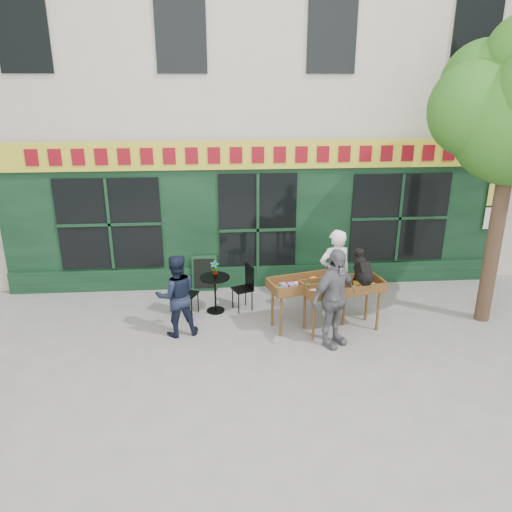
% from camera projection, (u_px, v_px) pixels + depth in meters
% --- Properties ---
extents(ground, '(80.00, 80.00, 0.00)m').
position_uv_depth(ground, '(268.00, 334.00, 9.31)').
color(ground, slate).
rests_on(ground, ground).
extents(building, '(14.00, 7.26, 10.00)m').
position_uv_depth(building, '(246.00, 60.00, 13.25)').
color(building, beige).
rests_on(building, ground).
extents(book_cart_center, '(1.59, 0.91, 0.99)m').
position_uv_depth(book_cart_center, '(342.00, 290.00, 9.23)').
color(book_cart_center, brown).
rests_on(book_cart_center, ground).
extents(dog, '(0.45, 0.66, 0.60)m').
position_uv_depth(dog, '(363.00, 267.00, 9.05)').
color(dog, black).
rests_on(dog, book_cart_center).
extents(woman, '(0.72, 0.55, 1.79)m').
position_uv_depth(woman, '(335.00, 273.00, 9.81)').
color(woman, white).
rests_on(woman, ground).
extents(book_cart_right, '(1.61, 0.98, 0.99)m').
position_uv_depth(book_cart_right, '(309.00, 286.00, 9.38)').
color(book_cart_right, brown).
rests_on(book_cart_right, ground).
extents(man_right, '(1.12, 0.97, 1.81)m').
position_uv_depth(man_right, '(334.00, 298.00, 8.67)').
color(man_right, '#5B5B60').
rests_on(man_right, ground).
extents(bistro_table, '(0.60, 0.60, 0.76)m').
position_uv_depth(bistro_table, '(215.00, 287.00, 10.06)').
color(bistro_table, black).
rests_on(bistro_table, ground).
extents(bistro_chair_left, '(0.48, 0.47, 0.95)m').
position_uv_depth(bistro_chair_left, '(183.00, 289.00, 9.94)').
color(bistro_chair_left, black).
rests_on(bistro_chair_left, ground).
extents(bistro_chair_right, '(0.47, 0.47, 0.95)m').
position_uv_depth(bistro_chair_right, '(246.00, 284.00, 10.18)').
color(bistro_chair_right, black).
rests_on(bistro_chair_right, ground).
extents(potted_plant, '(0.19, 0.14, 0.33)m').
position_uv_depth(potted_plant, '(215.00, 269.00, 9.92)').
color(potted_plant, gray).
rests_on(potted_plant, bistro_table).
extents(man_left, '(0.87, 0.74, 1.56)m').
position_uv_depth(man_left, '(176.00, 296.00, 9.08)').
color(man_left, black).
rests_on(man_left, ground).
extents(chalkboard, '(0.56, 0.20, 0.79)m').
position_uv_depth(chalkboard, '(205.00, 273.00, 11.14)').
color(chalkboard, black).
rests_on(chalkboard, ground).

